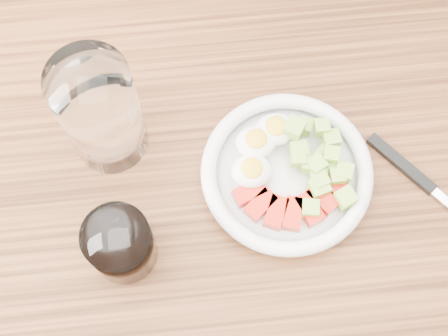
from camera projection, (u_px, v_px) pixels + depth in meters
The scene contains 6 objects.
ground at pixel (228, 283), 1.53m from camera, with size 4.00×4.00×0.00m, color brown.
dining_table at pixel (232, 205), 0.90m from camera, with size 1.50×0.90×0.77m.
bowl at pixel (286, 171), 0.79m from camera, with size 0.22×0.22×0.06m.
fork at pixel (419, 179), 0.80m from camera, with size 0.15×0.18×0.01m.
water_glass at pixel (101, 112), 0.75m from camera, with size 0.10×0.10×0.17m, color white.
coffee_glass at pixel (121, 245), 0.73m from camera, with size 0.08×0.08×0.09m.
Camera 1 is at (-0.04, -0.26, 1.53)m, focal length 50.00 mm.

